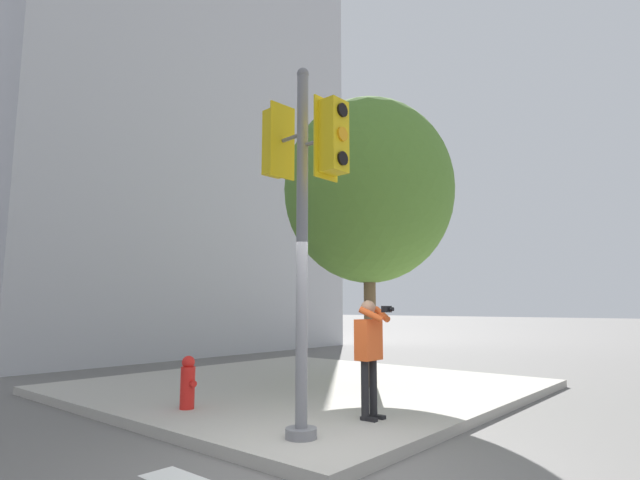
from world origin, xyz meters
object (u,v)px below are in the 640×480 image
at_px(street_tree, 368,191).
at_px(traffic_signal_pole, 303,192).
at_px(person_photographer, 369,347).
at_px(fire_hydrant, 188,382).

bearing_deg(street_tree, traffic_signal_pole, -157.07).
relative_size(traffic_signal_pole, person_photographer, 2.83).
relative_size(street_tree, fire_hydrant, 7.31).
bearing_deg(traffic_signal_pole, person_photographer, -1.84).
distance_m(person_photographer, street_tree, 4.09).
height_order(person_photographer, street_tree, street_tree).
relative_size(person_photographer, fire_hydrant, 2.06).
xyz_separation_m(traffic_signal_pole, street_tree, (3.72, 1.57, 0.92)).
bearing_deg(person_photographer, street_tree, 34.50).
bearing_deg(street_tree, fire_hydrant, 165.62).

